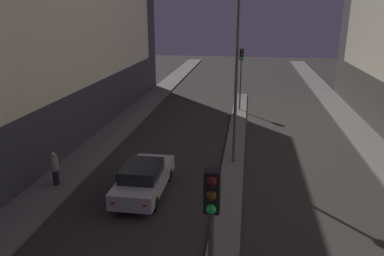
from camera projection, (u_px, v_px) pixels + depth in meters
name	position (u px, v px, depth m)	size (l,w,h in m)	color
median_strip	(234.00, 155.00, 21.66)	(1.16, 32.82, 0.15)	#66605B
traffic_light_near	(211.00, 232.00, 7.60)	(0.32, 0.42, 5.03)	#4C4C51
traffic_light_mid	(241.00, 66.00, 30.19)	(0.32, 0.42, 5.03)	#4C4C51
street_lamp	(238.00, 46.00, 18.77)	(0.54, 0.54, 9.18)	#4C4C51
car_left_lane	(144.00, 178.00, 17.04)	(1.88, 4.72, 1.56)	#B2B2B7
pedestrian_on_left_sidewalk	(55.00, 168.00, 17.60)	(0.38, 0.38, 1.64)	black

